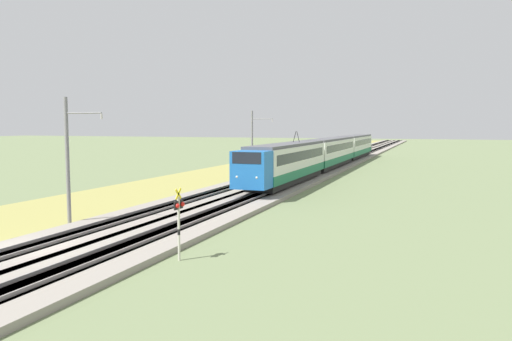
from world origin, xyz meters
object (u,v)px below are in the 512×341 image
at_px(catenary_mast_near, 68,160).
at_px(passenger_train, 331,151).
at_px(crossing_signal_far, 179,217).
at_px(catenary_mast_mid, 253,143).

bearing_deg(catenary_mast_near, passenger_train, -8.84).
height_order(crossing_signal_far, catenary_mast_mid, catenary_mast_mid).
relative_size(crossing_signal_far, catenary_mast_mid, 0.42).
relative_size(passenger_train, catenary_mast_near, 8.19).
distance_m(passenger_train, catenary_mast_mid, 13.55).
height_order(crossing_signal_far, catenary_mast_near, catenary_mast_near).
xyz_separation_m(passenger_train, catenary_mast_near, (-41.43, 6.45, 1.37)).
bearing_deg(catenary_mast_mid, crossing_signal_far, -164.50).
bearing_deg(crossing_signal_far, catenary_mast_mid, 105.50).
bearing_deg(passenger_train, catenary_mast_mid, -28.58).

